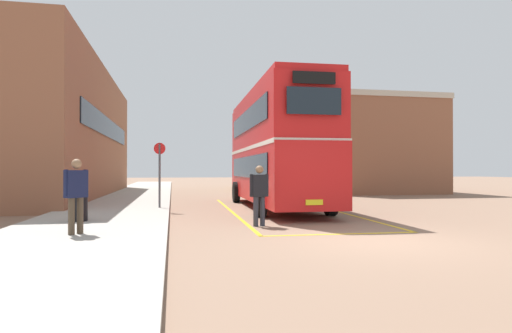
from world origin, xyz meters
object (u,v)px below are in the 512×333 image
double_decker_bus (275,147)px  litter_bin (79,205)px  bus_stop_sign (160,168)px  single_deck_bus (264,169)px  pedestrian_boarding (259,191)px  pedestrian_waiting_near (76,191)px

double_decker_bus → litter_bin: (-6.77, -4.57, -1.93)m
bus_stop_sign → double_decker_bus: bearing=6.4°
double_decker_bus → single_deck_bus: bearing=79.6°
pedestrian_boarding → single_deck_bus: bearing=77.7°
double_decker_bus → pedestrian_boarding: bearing=-108.0°
double_decker_bus → bus_stop_sign: bearing=-173.6°
pedestrian_waiting_near → single_deck_bus: bearing=68.9°
pedestrian_boarding → bus_stop_sign: bus_stop_sign is taller
single_deck_bus → pedestrian_boarding: 23.57m
pedestrian_boarding → bus_stop_sign: size_ratio=0.69×
pedestrian_boarding → pedestrian_waiting_near: (-4.51, -1.63, 0.13)m
single_deck_bus → bus_stop_sign: bearing=-113.7°
pedestrian_waiting_near → double_decker_bus: bearing=48.7°
pedestrian_boarding → litter_bin: bearing=168.8°
single_deck_bus → litter_bin: size_ratio=9.74×
single_deck_bus → pedestrian_boarding: (-5.02, -23.02, -0.65)m
pedestrian_boarding → double_decker_bus: bearing=72.0°
single_deck_bus → pedestrian_boarding: bearing=-102.3°
bus_stop_sign → pedestrian_waiting_near: bearing=-103.8°
double_decker_bus → litter_bin: double_decker_bus is taller
pedestrian_waiting_near → pedestrian_boarding: bearing=19.9°
litter_bin → bus_stop_sign: 4.68m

